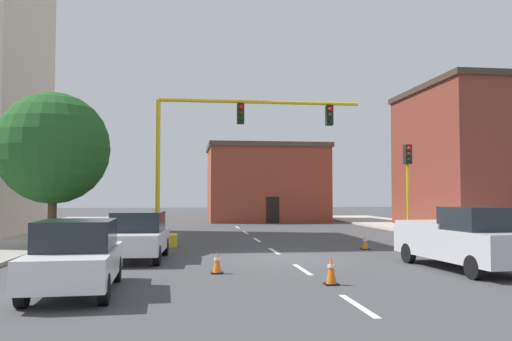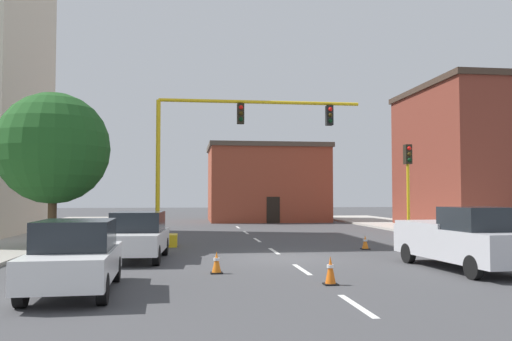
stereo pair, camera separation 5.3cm
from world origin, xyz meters
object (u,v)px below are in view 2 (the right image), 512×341
object	(u,v)px
sedan_white_mid_left	(138,235)
traffic_cone_roadside_b	(365,243)
traffic_signal_gantry	(189,196)
traffic_light_pole_right	(408,171)
tree_left_near	(53,148)
sedan_white_near_left	(75,256)
traffic_cone_roadside_a	(330,271)
traffic_cone_roadside_c	(217,263)
pickup_truck_silver	(464,239)

from	to	relation	value
sedan_white_mid_left	traffic_cone_roadside_b	bearing A→B (deg)	15.46
traffic_cone_roadside_b	traffic_signal_gantry	bearing A→B (deg)	162.25
traffic_light_pole_right	tree_left_near	xyz separation A→B (m)	(-16.22, -1.33, 0.79)
tree_left_near	sedan_white_near_left	distance (m)	10.85
sedan_white_near_left	traffic_cone_roadside_a	size ratio (longest dim) A/B	6.05
sedan_white_near_left	traffic_cone_roadside_c	size ratio (longest dim) A/B	6.93
traffic_signal_gantry	tree_left_near	bearing A→B (deg)	-165.11
traffic_light_pole_right	sedan_white_near_left	world-z (taller)	traffic_light_pole_right
traffic_signal_gantry	traffic_cone_roadside_b	world-z (taller)	traffic_signal_gantry
traffic_light_pole_right	pickup_truck_silver	bearing A→B (deg)	-102.54
sedan_white_near_left	traffic_cone_roadside_c	xyz separation A→B (m)	(3.55, 2.71, -0.56)
traffic_light_pole_right	traffic_cone_roadside_c	size ratio (longest dim) A/B	7.27
pickup_truck_silver	tree_left_near	bearing A→B (deg)	152.68
traffic_signal_gantry	traffic_cone_roadside_b	distance (m)	8.22
traffic_signal_gantry	traffic_cone_roadside_c	bearing A→B (deg)	-84.46
pickup_truck_silver	traffic_cone_roadside_b	world-z (taller)	pickup_truck_silver
sedan_white_mid_left	pickup_truck_silver	bearing A→B (deg)	-20.35
traffic_cone_roadside_a	traffic_cone_roadside_c	world-z (taller)	traffic_cone_roadside_a
traffic_light_pole_right	tree_left_near	world-z (taller)	tree_left_near
sedan_white_near_left	sedan_white_mid_left	distance (m)	6.40
traffic_signal_gantry	traffic_cone_roadside_c	xyz separation A→B (m)	(0.84, -8.66, -2.00)
sedan_white_mid_left	traffic_cone_roadside_c	size ratio (longest dim) A/B	6.94
traffic_light_pole_right	traffic_cone_roadside_b	bearing A→B (deg)	-142.75
pickup_truck_silver	traffic_cone_roadside_a	distance (m)	5.39
traffic_cone_roadside_b	sedan_white_mid_left	bearing A→B (deg)	-164.54
tree_left_near	traffic_cone_roadside_a	size ratio (longest dim) A/B	8.82
pickup_truck_silver	traffic_cone_roadside_c	xyz separation A→B (m)	(-7.76, 0.23, -0.65)
sedan_white_near_left	sedan_white_mid_left	size ratio (longest dim) A/B	1.00
traffic_light_pole_right	traffic_cone_roadside_a	size ratio (longest dim) A/B	6.34
traffic_signal_gantry	tree_left_near	xyz separation A→B (m)	(-5.68, -1.51, 1.99)
traffic_signal_gantry	traffic_cone_roadside_b	size ratio (longest dim) A/B	17.28
tree_left_near	sedan_white_mid_left	xyz separation A→B (m)	(3.87, -3.52, -3.43)
traffic_cone_roadside_b	sedan_white_near_left	bearing A→B (deg)	-139.05
pickup_truck_silver	traffic_cone_roadside_b	size ratio (longest dim) A/B	9.20
sedan_white_mid_left	traffic_cone_roadside_c	distance (m)	4.53
traffic_cone_roadside_c	traffic_cone_roadside_b	bearing A→B (deg)	42.72
pickup_truck_silver	sedan_white_mid_left	bearing A→B (deg)	159.65
tree_left_near	traffic_cone_roadside_a	xyz separation A→B (m)	(9.38, -9.53, -3.95)
traffic_cone_roadside_a	tree_left_near	bearing A→B (deg)	134.55
sedan_white_mid_left	traffic_cone_roadside_a	world-z (taller)	sedan_white_mid_left
sedan_white_near_left	tree_left_near	bearing A→B (deg)	106.78
traffic_light_pole_right	traffic_cone_roadside_b	size ratio (longest dim) A/B	7.95
sedan_white_mid_left	traffic_cone_roadside_c	xyz separation A→B (m)	(2.65, -3.63, -0.56)
traffic_signal_gantry	pickup_truck_silver	world-z (taller)	traffic_signal_gantry
sedan_white_near_left	traffic_cone_roadside_b	world-z (taller)	sedan_white_near_left
traffic_signal_gantry	pickup_truck_silver	bearing A→B (deg)	-45.93
traffic_signal_gantry	traffic_cone_roadside_c	distance (m)	8.93
tree_left_near	traffic_cone_roadside_c	xyz separation A→B (m)	(6.52, -7.15, -3.99)
pickup_truck_silver	sedan_white_near_left	distance (m)	11.58
tree_left_near	traffic_cone_roadside_a	bearing A→B (deg)	-45.45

